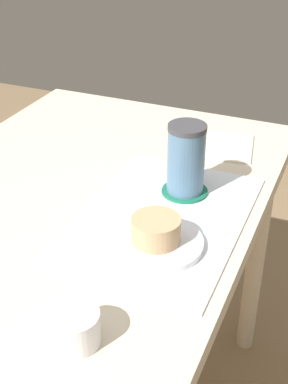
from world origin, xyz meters
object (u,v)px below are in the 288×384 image
pastry_plate (156,243)px  dining_table (67,247)px  pastry (156,230)px  coffee_mug (186,158)px  sugar_bowl (75,328)px

pastry_plate → dining_table: bearing=78.4°
pastry → coffee_mug: size_ratio=0.60×
dining_table → pastry: size_ratio=13.37×
pastry → sugar_bowl: pastry is taller
dining_table → sugar_bowl: (-0.28, -0.19, 0.11)m
dining_table → pastry: (-0.04, -0.21, 0.13)m
sugar_bowl → coffee_mug: bearing=-1.1°
pastry_plate → pastry: 0.03m
pastry_plate → sugar_bowl: 0.24m
pastry_plate → sugar_bowl: sugar_bowl is taller
dining_table → coffee_mug: 0.29m
pastry → coffee_mug: coffee_mug is taller
dining_table → pastry_plate: bearing=-101.6°
sugar_bowl → pastry_plate: bearing=-5.1°
coffee_mug → sugar_bowl: 0.43m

